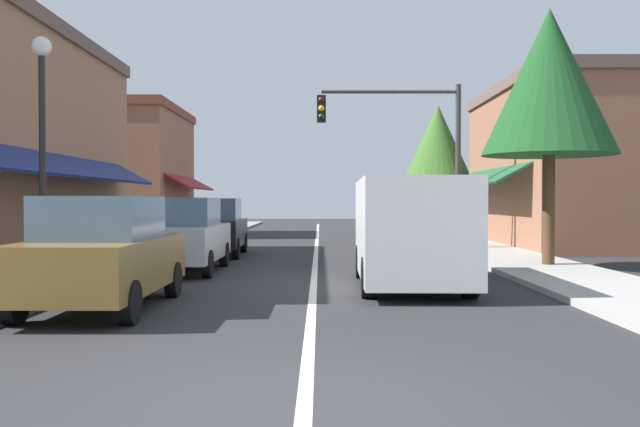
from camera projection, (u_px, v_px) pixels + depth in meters
ground_plane at (314, 250)px, 23.52m from camera, size 80.00×80.00×0.00m
sidewalk_left at (155, 248)px, 23.50m from camera, size 2.60×56.00×0.12m
sidewalk_right at (473, 248)px, 23.54m from camera, size 2.60×56.00×0.12m
lane_center_stripe at (314, 250)px, 23.52m from camera, size 0.14×52.00×0.01m
storefront_right_block at (566, 165)px, 25.49m from camera, size 6.56×10.20×6.07m
storefront_far_left at (118, 171)px, 33.42m from camera, size 7.05×8.20×6.27m
parked_car_nearest_left at (100, 253)px, 10.62m from camera, size 1.80×4.11×1.77m
parked_car_second_left at (181, 235)px, 16.25m from camera, size 1.80×4.11×1.77m
parked_car_third_left at (212, 227)px, 21.02m from camera, size 1.87×4.14×1.77m
van_in_lane at (407, 229)px, 13.44m from camera, size 2.09×5.22×2.12m
traffic_signal_mast_arm at (407, 137)px, 22.96m from camera, size 4.86×0.50×5.62m
street_lamp_left_near at (39, 120)px, 12.55m from camera, size 0.36×0.36×4.72m
tree_right_near at (547, 83)px, 16.89m from camera, size 3.31×3.31×6.47m
tree_right_far at (435, 148)px, 32.63m from camera, size 3.73×3.73×6.27m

